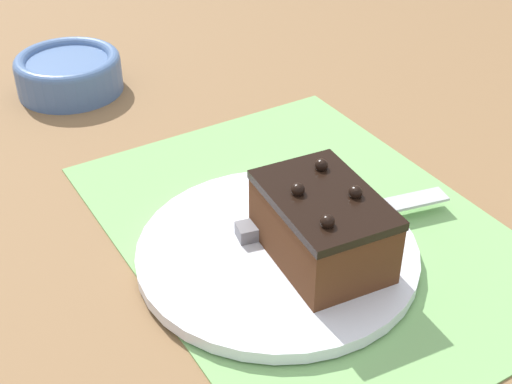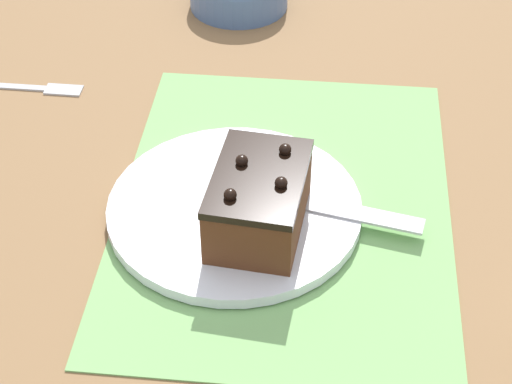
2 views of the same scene
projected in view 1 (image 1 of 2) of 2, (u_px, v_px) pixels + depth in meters
name	position (u px, v px, depth m)	size (l,w,h in m)	color
ground_plane	(308.00, 232.00, 0.70)	(3.00, 3.00, 0.00)	olive
placemat_woven	(308.00, 230.00, 0.69)	(0.46, 0.34, 0.00)	#7AB266
cake_plate	(277.00, 252.00, 0.65)	(0.26, 0.26, 0.01)	white
chocolate_cake	(322.00, 225.00, 0.62)	(0.13, 0.10, 0.08)	#512D19
serving_knife	(310.00, 220.00, 0.68)	(0.07, 0.22, 0.01)	slate
small_bowl	(69.00, 72.00, 0.93)	(0.14, 0.14, 0.05)	#4C6B9E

